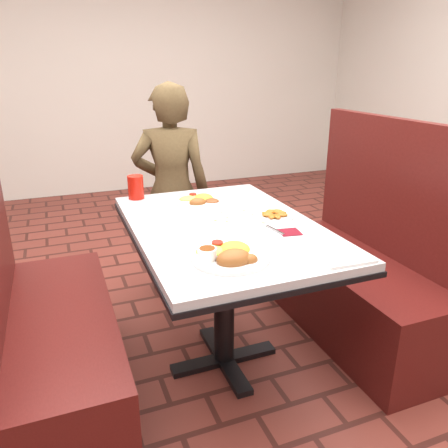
{
  "coord_description": "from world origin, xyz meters",
  "views": [
    {
      "loc": [
        -0.67,
        -1.73,
        1.43
      ],
      "look_at": [
        0.0,
        0.0,
        0.75
      ],
      "focal_mm": 35.0,
      "sensor_mm": 36.0,
      "label": 1
    }
  ],
  "objects_px": {
    "diner_person": "(172,191)",
    "plantain_plate": "(274,215)",
    "booth_bench_right": "(359,278)",
    "booth_bench_left": "(49,341)",
    "far_dinner_plate": "(200,199)",
    "dining_table": "(224,244)",
    "near_dinner_plate": "(229,252)",
    "red_tumbler": "(136,187)"
  },
  "relations": [
    {
      "from": "red_tumbler",
      "to": "plantain_plate",
      "type": "bearing_deg",
      "value": -45.27
    },
    {
      "from": "diner_person",
      "to": "plantain_plate",
      "type": "bearing_deg",
      "value": 123.31
    },
    {
      "from": "booth_bench_left",
      "to": "dining_table",
      "type": "bearing_deg",
      "value": 0.0
    },
    {
      "from": "far_dinner_plate",
      "to": "plantain_plate",
      "type": "distance_m",
      "value": 0.43
    },
    {
      "from": "booth_bench_left",
      "to": "diner_person",
      "type": "distance_m",
      "value": 1.24
    },
    {
      "from": "booth_bench_right",
      "to": "plantain_plate",
      "type": "bearing_deg",
      "value": -179.75
    },
    {
      "from": "dining_table",
      "to": "plantain_plate",
      "type": "bearing_deg",
      "value": -0.55
    },
    {
      "from": "booth_bench_right",
      "to": "red_tumbler",
      "type": "height_order",
      "value": "booth_bench_right"
    },
    {
      "from": "diner_person",
      "to": "red_tumbler",
      "type": "height_order",
      "value": "diner_person"
    },
    {
      "from": "dining_table",
      "to": "booth_bench_right",
      "type": "distance_m",
      "value": 0.86
    },
    {
      "from": "plantain_plate",
      "to": "far_dinner_plate",
      "type": "bearing_deg",
      "value": 126.01
    },
    {
      "from": "near_dinner_plate",
      "to": "far_dinner_plate",
      "type": "height_order",
      "value": "near_dinner_plate"
    },
    {
      "from": "dining_table",
      "to": "far_dinner_plate",
      "type": "xyz_separation_m",
      "value": [
        -0.0,
        0.34,
        0.12
      ]
    },
    {
      "from": "far_dinner_plate",
      "to": "diner_person",
      "type": "bearing_deg",
      "value": 90.89
    },
    {
      "from": "booth_bench_left",
      "to": "booth_bench_right",
      "type": "height_order",
      "value": "same"
    },
    {
      "from": "booth_bench_right",
      "to": "plantain_plate",
      "type": "xyz_separation_m",
      "value": [
        -0.55,
        -0.0,
        0.43
      ]
    },
    {
      "from": "dining_table",
      "to": "red_tumbler",
      "type": "bearing_deg",
      "value": 118.28
    },
    {
      "from": "booth_bench_left",
      "to": "plantain_plate",
      "type": "distance_m",
      "value": 1.13
    },
    {
      "from": "near_dinner_plate",
      "to": "red_tumbler",
      "type": "relative_size",
      "value": 2.37
    },
    {
      "from": "booth_bench_right",
      "to": "far_dinner_plate",
      "type": "bearing_deg",
      "value": 156.77
    },
    {
      "from": "booth_bench_left",
      "to": "plantain_plate",
      "type": "bearing_deg",
      "value": -0.13
    },
    {
      "from": "near_dinner_plate",
      "to": "dining_table",
      "type": "bearing_deg",
      "value": 71.47
    },
    {
      "from": "booth_bench_left",
      "to": "booth_bench_right",
      "type": "distance_m",
      "value": 1.6
    },
    {
      "from": "diner_person",
      "to": "far_dinner_plate",
      "type": "height_order",
      "value": "diner_person"
    },
    {
      "from": "far_dinner_plate",
      "to": "booth_bench_left",
      "type": "bearing_deg",
      "value": -156.71
    },
    {
      "from": "near_dinner_plate",
      "to": "red_tumbler",
      "type": "bearing_deg",
      "value": 100.69
    },
    {
      "from": "diner_person",
      "to": "dining_table",
      "type": "bearing_deg",
      "value": 107.78
    },
    {
      "from": "far_dinner_plate",
      "to": "red_tumbler",
      "type": "distance_m",
      "value": 0.36
    },
    {
      "from": "dining_table",
      "to": "plantain_plate",
      "type": "relative_size",
      "value": 6.45
    },
    {
      "from": "red_tumbler",
      "to": "diner_person",
      "type": "bearing_deg",
      "value": 50.67
    },
    {
      "from": "diner_person",
      "to": "plantain_plate",
      "type": "relative_size",
      "value": 7.13
    },
    {
      "from": "far_dinner_plate",
      "to": "plantain_plate",
      "type": "relative_size",
      "value": 1.37
    },
    {
      "from": "plantain_plate",
      "to": "red_tumbler",
      "type": "bearing_deg",
      "value": 134.73
    },
    {
      "from": "diner_person",
      "to": "far_dinner_plate",
      "type": "distance_m",
      "value": 0.56
    },
    {
      "from": "booth_bench_right",
      "to": "diner_person",
      "type": "height_order",
      "value": "diner_person"
    },
    {
      "from": "near_dinner_plate",
      "to": "far_dinner_plate",
      "type": "relative_size",
      "value": 1.15
    },
    {
      "from": "plantain_plate",
      "to": "booth_bench_right",
      "type": "bearing_deg",
      "value": 0.25
    },
    {
      "from": "near_dinner_plate",
      "to": "red_tumbler",
      "type": "xyz_separation_m",
      "value": [
        -0.17,
        0.91,
        0.03
      ]
    },
    {
      "from": "far_dinner_plate",
      "to": "red_tumbler",
      "type": "relative_size",
      "value": 2.05
    },
    {
      "from": "dining_table",
      "to": "booth_bench_left",
      "type": "bearing_deg",
      "value": 180.0
    },
    {
      "from": "far_dinner_plate",
      "to": "near_dinner_plate",
      "type": "bearing_deg",
      "value": -99.7
    },
    {
      "from": "booth_bench_right",
      "to": "near_dinner_plate",
      "type": "height_order",
      "value": "booth_bench_right"
    }
  ]
}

